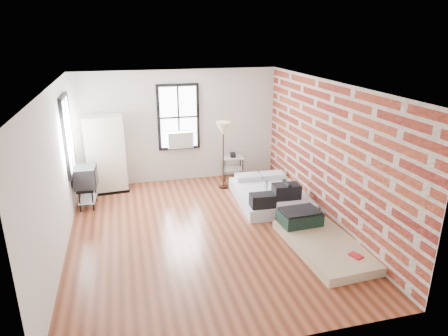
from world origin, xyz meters
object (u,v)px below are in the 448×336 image
object	(u,v)px
mattress_main	(270,194)
floor_lamp	(223,132)
tv_stand	(86,179)
wardrobe	(106,155)
mattress_bare	(318,238)
side_table	(233,161)

from	to	relation	value
mattress_main	floor_lamp	xyz separation A→B (m)	(-0.80, 1.10, 1.23)
tv_stand	wardrobe	bearing A→B (deg)	66.43
mattress_main	mattress_bare	xyz separation A→B (m)	(0.17, -2.02, -0.04)
wardrobe	floor_lamp	distance (m)	2.82
floor_lamp	tv_stand	size ratio (longest dim) A/B	1.81
mattress_main	mattress_bare	world-z (taller)	mattress_main
mattress_bare	side_table	size ratio (longest dim) A/B	3.06
tv_stand	side_table	bearing A→B (deg)	17.64
mattress_main	wardrobe	world-z (taller)	wardrobe
wardrobe	side_table	world-z (taller)	wardrobe
mattress_main	floor_lamp	bearing A→B (deg)	128.98
wardrobe	tv_stand	xyz separation A→B (m)	(-0.42, -0.81, -0.27)
side_table	wardrobe	bearing A→B (deg)	-178.72
mattress_main	floor_lamp	size ratio (longest dim) A/B	1.25
floor_lamp	wardrobe	bearing A→B (deg)	169.87
wardrobe	tv_stand	size ratio (longest dim) A/B	2.02
floor_lamp	tv_stand	bearing A→B (deg)	-174.15
mattress_bare	wardrobe	world-z (taller)	wardrobe
tv_stand	floor_lamp	bearing A→B (deg)	9.55
mattress_main	tv_stand	bearing A→B (deg)	171.68
mattress_main	mattress_bare	bearing A→B (deg)	-82.39
wardrobe	floor_lamp	size ratio (longest dim) A/B	1.11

